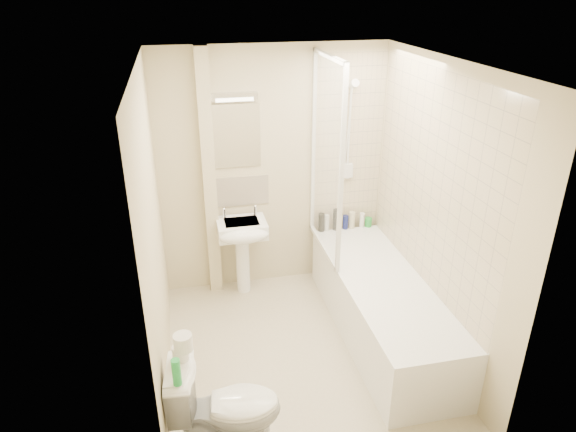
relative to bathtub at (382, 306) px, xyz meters
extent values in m
plane|color=beige|center=(-0.75, -0.11, -0.29)|extent=(2.50, 2.50, 0.00)
cube|color=beige|center=(-0.75, 1.14, 0.91)|extent=(2.20, 0.02, 2.40)
cube|color=beige|center=(-1.85, -0.11, 0.91)|extent=(0.02, 2.50, 2.40)
cube|color=beige|center=(0.35, -0.11, 0.91)|extent=(0.02, 2.50, 2.40)
cube|color=white|center=(-0.75, -0.11, 2.11)|extent=(2.20, 2.50, 0.02)
cube|color=beige|center=(0.00, 1.12, 1.14)|extent=(0.70, 0.01, 1.75)
cube|color=beige|center=(0.34, 0.00, 1.14)|extent=(0.01, 2.10, 1.75)
cube|color=beige|center=(-1.37, 1.08, 0.91)|extent=(0.12, 0.12, 2.40)
cube|color=beige|center=(-1.10, 1.13, 0.74)|extent=(0.60, 0.02, 0.30)
cube|color=white|center=(-1.10, 1.12, 1.29)|extent=(0.46, 0.01, 0.60)
cube|color=silver|center=(-1.10, 1.10, 1.66)|extent=(0.42, 0.07, 0.07)
cube|color=white|center=(0.00, 0.00, -0.01)|extent=(0.70, 2.10, 0.55)
cube|color=white|center=(0.00, 0.00, 0.21)|extent=(0.56, 1.96, 0.05)
cube|color=white|center=(-0.35, 0.69, 1.16)|extent=(0.01, 0.90, 1.80)
cube|color=white|center=(-0.35, 1.12, 1.16)|extent=(0.04, 0.04, 1.80)
cube|color=white|center=(-0.35, 0.24, 1.16)|extent=(0.04, 0.04, 1.80)
cube|color=white|center=(-0.35, 0.69, 2.04)|extent=(0.04, 0.90, 0.04)
cube|color=white|center=(-0.35, 0.69, 0.28)|extent=(0.04, 0.90, 0.03)
cylinder|color=white|center=(0.00, 1.10, 1.26)|extent=(0.02, 0.02, 0.90)
cylinder|color=white|center=(0.00, 1.10, 0.81)|extent=(0.05, 0.05, 0.02)
cylinder|color=white|center=(0.00, 1.10, 1.71)|extent=(0.05, 0.05, 0.02)
cylinder|color=white|center=(0.00, 1.04, 1.74)|extent=(0.08, 0.11, 0.11)
cube|color=white|center=(0.00, 1.10, 0.88)|extent=(0.10, 0.05, 0.14)
cylinder|color=white|center=(-0.02, 1.08, 1.31)|extent=(0.01, 0.13, 0.84)
cylinder|color=white|center=(-1.10, 0.97, 0.03)|extent=(0.13, 0.13, 0.63)
cube|color=white|center=(-1.10, 0.94, 0.43)|extent=(0.47, 0.36, 0.14)
ellipsoid|color=white|center=(-1.10, 0.77, 0.43)|extent=(0.47, 0.20, 0.14)
cube|color=silver|center=(-1.10, 0.94, 0.48)|extent=(0.32, 0.23, 0.04)
cylinder|color=white|center=(-1.25, 1.05, 0.55)|extent=(0.03, 0.03, 0.10)
cylinder|color=white|center=(-0.95, 1.05, 0.55)|extent=(0.03, 0.03, 0.10)
sphere|color=white|center=(-1.25, 1.05, 0.60)|extent=(0.04, 0.04, 0.04)
sphere|color=white|center=(-0.95, 1.05, 0.60)|extent=(0.04, 0.04, 0.04)
cylinder|color=black|center=(-0.27, 1.05, 0.36)|extent=(0.06, 0.06, 0.19)
cylinder|color=silver|center=(-0.21, 1.05, 0.35)|extent=(0.05, 0.05, 0.17)
cylinder|color=black|center=(-0.12, 1.05, 0.37)|extent=(0.06, 0.06, 0.23)
cylinder|color=navy|center=(-0.01, 1.05, 0.33)|extent=(0.06, 0.06, 0.15)
cylinder|color=beige|center=(0.06, 1.05, 0.35)|extent=(0.06, 0.06, 0.18)
cylinder|color=white|center=(0.17, 1.05, 0.34)|extent=(0.05, 0.05, 0.16)
cylinder|color=green|center=(0.24, 1.05, 0.31)|extent=(0.07, 0.07, 0.10)
imported|color=white|center=(-1.47, -0.96, 0.07)|extent=(0.55, 0.79, 0.73)
cylinder|color=white|center=(-1.72, -0.86, 0.48)|extent=(0.10, 0.10, 0.09)
cylinder|color=white|center=(-1.70, -0.89, 0.59)|extent=(0.12, 0.12, 0.11)
cylinder|color=green|center=(-1.75, -1.08, 0.53)|extent=(0.05, 0.05, 0.18)
camera|label=1|loc=(-1.61, -3.50, 2.61)|focal=32.00mm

